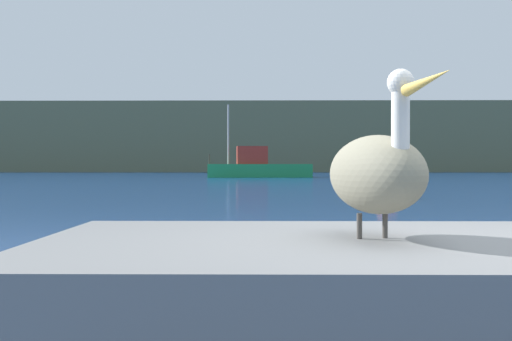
# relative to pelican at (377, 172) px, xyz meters

# --- Properties ---
(hillside_backdrop) EXTENTS (140.00, 10.77, 8.02)m
(hillside_backdrop) POSITION_rel_pelican_xyz_m (0.63, 68.75, 3.08)
(hillside_backdrop) COLOR #5B664C
(hillside_backdrop) RESTS_ON ground
(pier_dock) EXTENTS (3.71, 2.07, 0.56)m
(pier_dock) POSITION_rel_pelican_xyz_m (-0.00, 0.01, -0.65)
(pier_dock) COLOR gray
(pier_dock) RESTS_ON ground
(pelican) EXTENTS (0.60, 1.28, 0.88)m
(pelican) POSITION_rel_pelican_xyz_m (0.00, 0.00, 0.00)
(pelican) COLOR gray
(pelican) RESTS_ON pier_dock
(fishing_boat_green) EXTENTS (7.46, 2.73, 5.12)m
(fishing_boat_green) POSITION_rel_pelican_xyz_m (-0.99, 38.87, -0.21)
(fishing_boat_green) COLOR #1E8C4C
(fishing_boat_green) RESTS_ON ground
(mooring_buoy) EXTENTS (0.60, 0.60, 0.60)m
(mooring_buoy) POSITION_rel_pelican_xyz_m (2.85, 13.36, -0.63)
(mooring_buoy) COLOR #E54C19
(mooring_buoy) RESTS_ON ground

